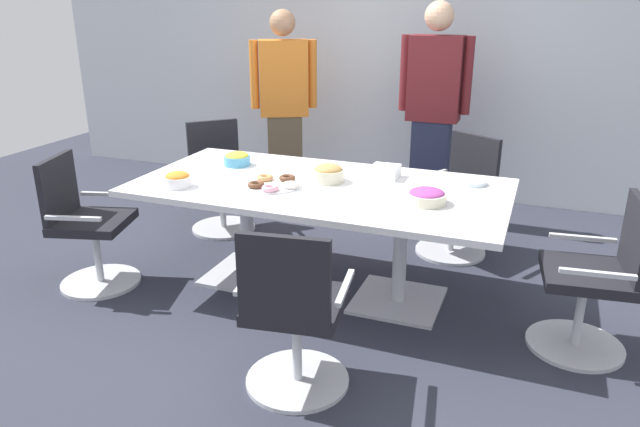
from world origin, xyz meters
TOP-DOWN VIEW (x-y plane):
  - ground_plane at (0.00, 0.00)m, footprint 10.00×10.00m
  - back_wall at (0.00, 2.40)m, footprint 8.00×0.10m
  - conference_table at (0.00, 0.00)m, footprint 2.40×1.20m
  - office_chair_0 at (1.69, -0.15)m, footprint 0.60×0.60m
  - office_chair_1 at (0.76, 0.99)m, footprint 0.74×0.74m
  - office_chair_2 at (-1.22, 0.77)m, footprint 0.76×0.76m
  - office_chair_3 at (-1.52, -0.50)m, footprint 0.67×0.67m
  - office_chair_4 at (0.28, -1.09)m, footprint 0.61×0.61m
  - person_standing_0 at (-0.97, 1.59)m, footprint 0.58×0.39m
  - person_standing_1 at (0.40, 1.66)m, footprint 0.61×0.24m
  - snack_bowl_cookies at (0.03, 0.08)m, footprint 0.21×0.21m
  - snack_bowl_candy_mix at (0.72, -0.12)m, footprint 0.24×0.24m
  - snack_bowl_chips_yellow at (-0.73, 0.22)m, footprint 0.19×0.19m
  - snack_bowl_chips_orange at (-0.83, -0.37)m, footprint 0.17×0.17m
  - donut_platter at (-0.26, -0.15)m, footprint 0.35×0.34m
  - plate_stack at (0.92, 0.36)m, footprint 0.18×0.18m
  - napkin_pile at (0.35, 0.31)m, footprint 0.18×0.18m

SIDE VIEW (x-z plane):
  - ground_plane at x=0.00m, z-range -0.01..0.00m
  - office_chair_0 at x=1.69m, z-range -0.05..0.86m
  - office_chair_1 at x=0.76m, z-range -0.05..0.86m
  - office_chair_2 at x=-1.22m, z-range -0.05..0.86m
  - office_chair_3 at x=-1.52m, z-range -0.05..0.86m
  - office_chair_4 at x=0.28m, z-range -0.05..0.86m
  - conference_table at x=0.00m, z-range 0.25..1.00m
  - plate_stack at x=0.92m, z-range 0.75..0.78m
  - donut_platter at x=-0.26m, z-range 0.75..0.79m
  - napkin_pile at x=0.35m, z-range 0.75..0.83m
  - snack_bowl_candy_mix at x=0.72m, z-range 0.75..0.84m
  - snack_bowl_chips_yellow at x=-0.73m, z-range 0.75..0.85m
  - snack_bowl_chips_orange at x=-0.83m, z-range 0.75..0.85m
  - snack_bowl_cookies at x=0.03m, z-range 0.75..0.87m
  - person_standing_0 at x=-0.97m, z-range 0.04..1.84m
  - person_standing_1 at x=0.40m, z-range 0.05..1.92m
  - back_wall at x=0.00m, z-range 0.00..2.80m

